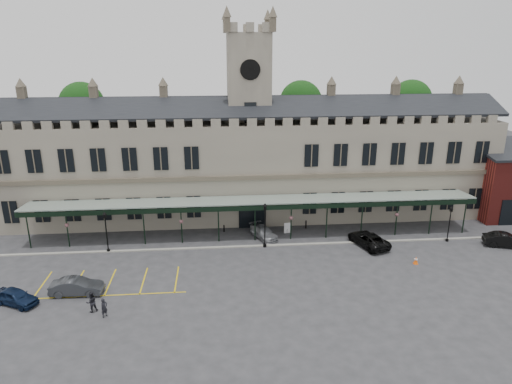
{
  "coord_description": "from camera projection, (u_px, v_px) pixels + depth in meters",
  "views": [
    {
      "loc": [
        -3.97,
        -39.14,
        20.65
      ],
      "look_at": [
        0.0,
        6.0,
        6.0
      ],
      "focal_mm": 32.0,
      "sensor_mm": 36.0,
      "label": 1
    }
  ],
  "objects": [
    {
      "name": "station_building",
      "position": [
        249.0,
        164.0,
        56.87
      ],
      "size": [
        60.0,
        10.36,
        17.3
      ],
      "color": "slate",
      "rests_on": "ground"
    },
    {
      "name": "car_van",
      "position": [
        368.0,
        239.0,
        48.99
      ],
      "size": [
        4.04,
        5.76,
        1.46
      ],
      "primitive_type": "imported",
      "rotation": [
        0.0,
        0.0,
        3.48
      ],
      "color": "black",
      "rests_on": "ground"
    },
    {
      "name": "bollard_right",
      "position": [
        306.0,
        225.0,
        53.68
      ],
      "size": [
        0.17,
        0.17,
        0.97
      ],
      "primitive_type": "cylinder",
      "color": "black",
      "rests_on": "ground"
    },
    {
      "name": "car_taxi",
      "position": [
        263.0,
        232.0,
        51.09
      ],
      "size": [
        3.34,
        4.68,
        1.26
      ],
      "primitive_type": "imported",
      "rotation": [
        0.0,
        0.0,
        0.41
      ],
      "color": "gray",
      "rests_on": "ground"
    },
    {
      "name": "tree_behind_mid",
      "position": [
        301.0,
        103.0,
        64.2
      ],
      "size": [
        6.0,
        6.0,
        16.0
      ],
      "color": "#332314",
      "rests_on": "ground"
    },
    {
      "name": "kerb",
      "position": [
        256.0,
        246.0,
        48.97
      ],
      "size": [
        60.0,
        0.4,
        0.12
      ],
      "primitive_type": "cube",
      "color": "gray",
      "rests_on": "ground"
    },
    {
      "name": "car_right_b",
      "position": [
        506.0,
        240.0,
        48.78
      ],
      "size": [
        4.76,
        2.87,
        1.48
      ],
      "primitive_type": "imported",
      "rotation": [
        0.0,
        0.0,
        1.26
      ],
      "color": "black",
      "rests_on": "ground"
    },
    {
      "name": "clock_tower",
      "position": [
        249.0,
        111.0,
        54.91
      ],
      "size": [
        5.6,
        5.6,
        24.8
      ],
      "color": "slate",
      "rests_on": "ground"
    },
    {
      "name": "person_a",
      "position": [
        104.0,
        308.0,
        36.1
      ],
      "size": [
        0.67,
        0.7,
        1.62
      ],
      "primitive_type": "imported",
      "rotation": [
        0.0,
        0.0,
        0.91
      ],
      "color": "black",
      "rests_on": "ground"
    },
    {
      "name": "lamp_post_mid",
      "position": [
        265.0,
        221.0,
        48.01
      ],
      "size": [
        0.47,
        0.47,
        4.98
      ],
      "color": "black",
      "rests_on": "ground"
    },
    {
      "name": "car_left_b",
      "position": [
        77.0,
        287.0,
        39.4
      ],
      "size": [
        4.51,
        1.68,
        1.47
      ],
      "primitive_type": "imported",
      "rotation": [
        0.0,
        0.0,
        1.54
      ],
      "color": "#2F3236",
      "rests_on": "ground"
    },
    {
      "name": "lamp_post_left",
      "position": [
        106.0,
        228.0,
        46.89
      ],
      "size": [
        0.42,
        0.42,
        4.49
      ],
      "color": "black",
      "rests_on": "ground"
    },
    {
      "name": "bollard_left",
      "position": [
        224.0,
        228.0,
        52.72
      ],
      "size": [
        0.15,
        0.15,
        0.82
      ],
      "primitive_type": "cylinder",
      "color": "black",
      "rests_on": "ground"
    },
    {
      "name": "car_left_a",
      "position": [
        15.0,
        297.0,
        37.91
      ],
      "size": [
        4.3,
        3.25,
        1.36
      ],
      "primitive_type": "imported",
      "rotation": [
        0.0,
        0.0,
        1.1
      ],
      "color": "black",
      "rests_on": "ground"
    },
    {
      "name": "tree_behind_right",
      "position": [
        410.0,
        102.0,
        65.53
      ],
      "size": [
        6.0,
        6.0,
        16.0
      ],
      "color": "#332314",
      "rests_on": "ground"
    },
    {
      "name": "sign_board",
      "position": [
        287.0,
        228.0,
        52.32
      ],
      "size": [
        0.73,
        0.16,
        1.24
      ],
      "rotation": [
        0.0,
        0.0,
        0.15
      ],
      "color": "black",
      "rests_on": "ground"
    },
    {
      "name": "lamp_post_right",
      "position": [
        450.0,
        221.0,
        49.55
      ],
      "size": [
        0.39,
        0.39,
        4.13
      ],
      "color": "black",
      "rests_on": "ground"
    },
    {
      "name": "traffic_cone",
      "position": [
        416.0,
        260.0,
        45.02
      ],
      "size": [
        0.47,
        0.47,
        0.75
      ],
      "rotation": [
        0.0,
        0.0,
        -0.21
      ],
      "color": "#FE5608",
      "rests_on": "ground"
    },
    {
      "name": "ground",
      "position": [
        261.0,
        270.0,
        43.78
      ],
      "size": [
        140.0,
        140.0,
        0.0
      ],
      "primitive_type": "plane",
      "color": "#2F2F32"
    },
    {
      "name": "tree_behind_left",
      "position": [
        82.0,
        106.0,
        61.7
      ],
      "size": [
        6.0,
        6.0,
        16.0
      ],
      "color": "#332314",
      "rests_on": "ground"
    },
    {
      "name": "canopy",
      "position": [
        255.0,
        219.0,
        50.11
      ],
      "size": [
        50.0,
        4.1,
        4.3
      ],
      "color": "#8C9E93",
      "rests_on": "ground"
    },
    {
      "name": "person_b",
      "position": [
        92.0,
        302.0,
        36.78
      ],
      "size": [
        1.06,
        0.98,
        1.75
      ],
      "primitive_type": "imported",
      "rotation": [
        0.0,
        0.0,
        3.61
      ],
      "color": "black",
      "rests_on": "ground"
    },
    {
      "name": "parking_markings",
      "position": [
        109.0,
        285.0,
        41.19
      ],
      "size": [
        16.0,
        6.0,
        0.01
      ],
      "primitive_type": null,
      "color": "gold",
      "rests_on": "ground"
    }
  ]
}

